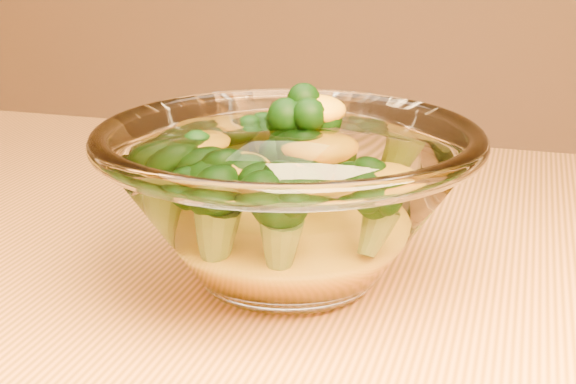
# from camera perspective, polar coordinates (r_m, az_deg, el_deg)

# --- Properties ---
(glass_bowl) EXTENTS (0.24, 0.24, 0.11)m
(glass_bowl) POSITION_cam_1_polar(r_m,az_deg,el_deg) (0.51, -0.00, -0.56)
(glass_bowl) COLOR white
(glass_bowl) RESTS_ON table
(cheese_sauce) EXTENTS (0.12, 0.12, 0.03)m
(cheese_sauce) POSITION_cam_1_polar(r_m,az_deg,el_deg) (0.52, -0.00, -2.96)
(cheese_sauce) COLOR #FFB115
(cheese_sauce) RESTS_ON glass_bowl
(broccoli_heap) EXTENTS (0.17, 0.16, 0.09)m
(broccoli_heap) POSITION_cam_1_polar(r_m,az_deg,el_deg) (0.51, -1.38, 1.53)
(broccoli_heap) COLOR black
(broccoli_heap) RESTS_ON cheese_sauce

